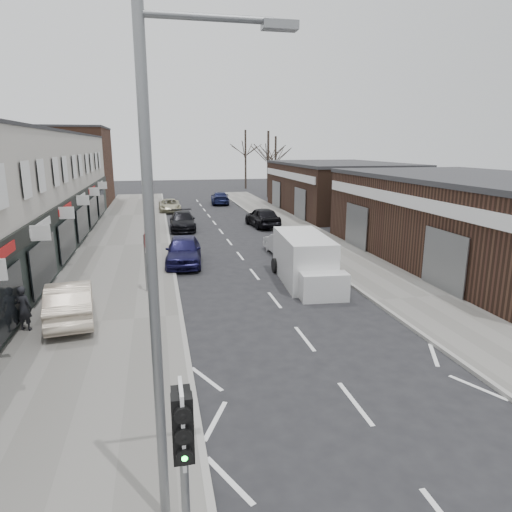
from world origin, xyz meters
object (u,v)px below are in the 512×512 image
sedan_on_pavement (70,301)px  parked_car_left_c (170,206)px  white_van (305,261)px  parked_car_right_b (263,217)px  traffic_light (183,441)px  pedestrian (24,308)px  parked_car_right_a (283,244)px  parked_car_right_c (220,198)px  parked_car_left_a (184,250)px  parked_car_left_b (182,221)px  warning_sign (145,244)px  street_lamp (164,260)px

sedan_on_pavement → parked_car_left_c: sedan_on_pavement is taller
white_van → parked_car_right_b: (1.50, 15.13, -0.28)m
traffic_light → pedestrian: 11.63m
sedan_on_pavement → parked_car_left_c: size_ratio=0.99×
parked_car_right_a → parked_car_right_c: (-0.31, 24.63, 0.02)m
parked_car_left_a → parked_car_right_a: bearing=15.3°
pedestrian → parked_car_left_b: (6.42, 18.85, -0.23)m
sedan_on_pavement → white_van: bearing=-170.8°
pedestrian → parked_car_right_c: pedestrian is taller
traffic_light → parked_car_left_c: bearing=88.5°
warning_sign → white_van: 7.25m
sedan_on_pavement → parked_car_right_c: size_ratio=0.94×
street_lamp → parked_car_right_a: size_ratio=2.04×
parked_car_left_c → parked_car_right_b: 12.24m
warning_sign → pedestrian: size_ratio=1.73×
street_lamp → sedan_on_pavement: size_ratio=1.83×
sedan_on_pavement → parked_car_right_c: 34.70m
white_van → parked_car_left_c: size_ratio=1.34×
warning_sign → sedan_on_pavement: bearing=-133.1°
traffic_light → parked_car_left_a: 18.83m
white_van → parked_car_left_a: size_ratio=1.29×
parked_car_left_c → parked_car_right_c: (5.60, 4.96, 0.06)m
parked_car_left_c → parked_car_right_c: size_ratio=0.95×
street_lamp → parked_car_left_a: street_lamp is taller
warning_sign → sedan_on_pavement: (-2.66, -2.85, -1.36)m
white_van → parked_car_left_a: white_van is taller
pedestrian → parked_car_left_a: size_ratio=0.34×
sedan_on_pavement → parked_car_left_a: bearing=-128.7°
traffic_light → white_van: 15.63m
pedestrian → warning_sign: bearing=-117.0°
street_lamp → pedestrian: street_lamp is taller
white_van → parked_car_right_b: bearing=88.9°
warning_sign → parked_car_left_c: 25.52m
parked_car_left_c → white_van: bearing=-78.5°
warning_sign → parked_car_left_a: size_ratio=0.59×
pedestrian → parked_car_right_a: size_ratio=0.40×
parked_car_right_b → parked_car_left_c: bearing=-61.4°
street_lamp → warning_sign: street_lamp is taller
traffic_light → white_van: size_ratio=0.53×
parked_car_left_c → parked_car_left_a: bearing=-90.4°
white_van → parked_car_left_c: (-5.40, 25.24, -0.44)m
street_lamp → parked_car_right_c: size_ratio=1.73×
traffic_light → warning_sign: size_ratio=1.15×
sedan_on_pavement → parked_car_left_c: 28.60m
parked_car_left_a → parked_car_left_c: 20.70m
traffic_light → white_van: traffic_light is taller
traffic_light → street_lamp: (-0.13, 1.22, 2.20)m
traffic_light → warning_sign: bearing=93.1°
warning_sign → parked_car_left_c: bearing=86.0°
sedan_on_pavement → parked_car_right_a: 13.44m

